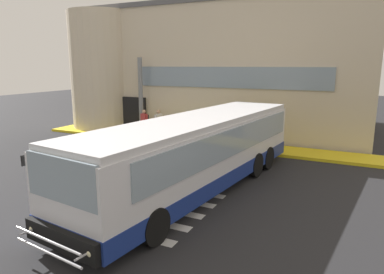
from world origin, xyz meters
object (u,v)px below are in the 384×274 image
object	(u,v)px
entry_support_column	(141,96)
passenger_by_doorway	(159,122)
passenger_near_column	(145,121)
safety_bollard_yellow	(244,146)
bus_main_foreground	(198,155)

from	to	relation	value
entry_support_column	passenger_by_doorway	bearing A→B (deg)	-17.17
entry_support_column	passenger_near_column	xyz separation A→B (m)	(0.81, -0.85, -1.45)
passenger_near_column	passenger_by_doorway	size ratio (longest dim) A/B	1.00
passenger_by_doorway	safety_bollard_yellow	distance (m)	6.06
bus_main_foreground	passenger_by_doorway	bearing A→B (deg)	130.17
bus_main_foreground	passenger_near_column	distance (m)	9.50
safety_bollard_yellow	passenger_near_column	bearing A→B (deg)	171.89
entry_support_column	passenger_by_doorway	world-z (taller)	entry_support_column
entry_support_column	bus_main_foreground	world-z (taller)	entry_support_column
passenger_by_doorway	bus_main_foreground	bearing A→B (deg)	-49.83
entry_support_column	safety_bollard_yellow	size ratio (longest dim) A/B	5.36
passenger_by_doorway	safety_bollard_yellow	size ratio (longest dim) A/B	1.86
bus_main_foreground	safety_bollard_yellow	bearing A→B (deg)	90.65
entry_support_column	passenger_by_doorway	xyz separation A→B (m)	(1.60, -0.50, -1.48)
passenger_near_column	safety_bollard_yellow	xyz separation A→B (m)	(6.68, -0.95, -0.66)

